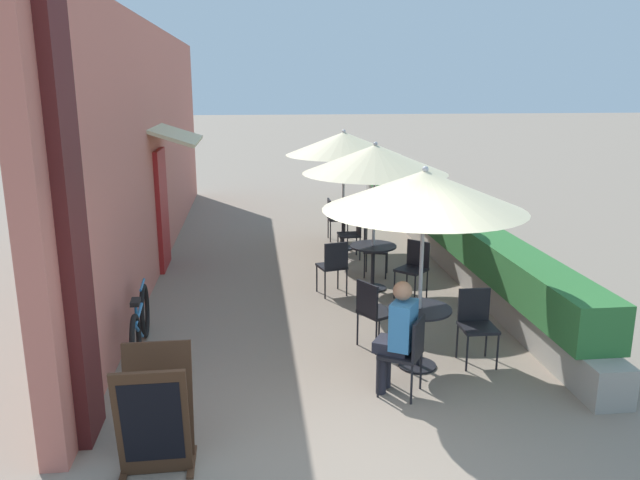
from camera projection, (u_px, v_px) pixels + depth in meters
The scene contains 22 objects.
ground_plane at pixel (351, 454), 5.56m from camera, with size 120.00×120.00×0.00m, color gray.
cafe_facade_wall at pixel (154, 147), 11.21m from camera, with size 0.98×13.63×4.20m.
planter_hedge at pixel (436, 224), 12.19m from camera, with size 0.60×12.63×1.01m.
patio_table_near at pixel (419, 325), 7.16m from camera, with size 0.73×0.73×0.72m.
patio_umbrella_near at pixel (424, 190), 6.77m from camera, with size 2.24×2.24×2.35m.
cafe_chair_near_left at pixel (476, 320), 7.30m from camera, with size 0.40×0.40×0.87m.
cafe_chair_near_right at pixel (374, 309), 7.67m from camera, with size 0.55×0.55×0.87m.
cafe_chair_near_back at pixel (408, 349), 6.50m from camera, with size 0.55×0.55×0.87m.
seated_patron_near_back at pixel (398, 332), 6.50m from camera, with size 0.51×0.48×1.25m.
coffee_cup_near at pixel (416, 303), 7.15m from camera, with size 0.07×0.07×0.09m.
patio_table_mid at pixel (373, 258), 9.90m from camera, with size 0.73×0.73×0.72m.
patio_umbrella_mid at pixel (375, 159), 9.51m from camera, with size 2.24×2.24×2.35m.
cafe_chair_mid_left at pixel (372, 246), 10.58m from camera, with size 0.49×0.49×0.87m.
cafe_chair_mid_right at pixel (334, 263), 9.58m from camera, with size 0.49×0.49×0.87m.
cafe_chair_mid_back at pixel (414, 265), 9.52m from camera, with size 0.57×0.57×0.87m.
patio_table_far at pixel (343, 223), 12.32m from camera, with size 0.73×0.73×0.72m.
patio_umbrella_far at pixel (344, 144), 11.93m from camera, with size 2.24×2.24×2.35m.
cafe_chair_far_left at pixel (353, 231), 11.65m from camera, with size 0.40×0.40×0.87m.
cafe_chair_far_right at pixel (334, 216), 12.99m from camera, with size 0.40×0.40×0.87m.
coffee_cup_far at pixel (340, 209), 12.42m from camera, with size 0.07×0.07×0.09m.
bicycle_leaning at pixel (140, 325), 7.53m from camera, with size 0.18×1.79×0.80m.
menu_board at pixel (156, 412), 5.27m from camera, with size 0.62×0.64×1.03m.
Camera 1 is at (-0.81, -4.86, 3.22)m, focal length 35.00 mm.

